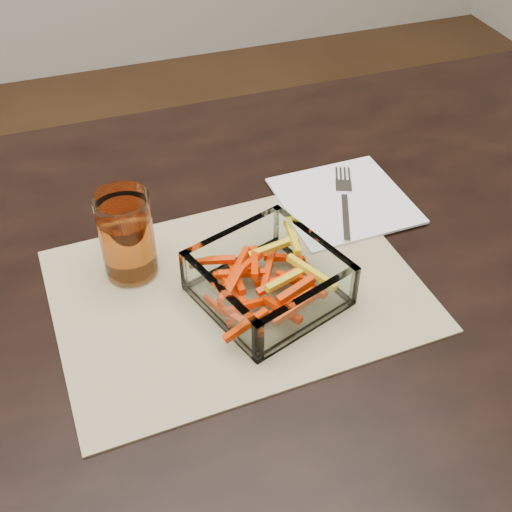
# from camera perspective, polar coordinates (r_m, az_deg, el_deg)

# --- Properties ---
(dining_table) EXTENTS (1.60, 0.90, 0.75)m
(dining_table) POSITION_cam_1_polar(r_m,az_deg,el_deg) (0.91, -0.05, -4.94)
(dining_table) COLOR black
(dining_table) RESTS_ON ground
(placemat) EXTENTS (0.46, 0.35, 0.00)m
(placemat) POSITION_cam_1_polar(r_m,az_deg,el_deg) (0.81, -1.70, -3.02)
(placemat) COLOR tan
(placemat) RESTS_ON dining_table
(glass_bowl) EXTENTS (0.20, 0.20, 0.06)m
(glass_bowl) POSITION_cam_1_polar(r_m,az_deg,el_deg) (0.79, 1.09, -2.28)
(glass_bowl) COLOR white
(glass_bowl) RESTS_ON placemat
(tumbler) EXTENTS (0.07, 0.07, 0.12)m
(tumbler) POSITION_cam_1_polar(r_m,az_deg,el_deg) (0.82, -11.38, 1.53)
(tumbler) COLOR white
(tumbler) RESTS_ON placemat
(napkin) EXTENTS (0.18, 0.18, 0.00)m
(napkin) POSITION_cam_1_polar(r_m,az_deg,el_deg) (0.96, 7.84, 4.94)
(napkin) COLOR white
(napkin) RESTS_ON placemat
(fork) EXTENTS (0.08, 0.17, 0.00)m
(fork) POSITION_cam_1_polar(r_m,az_deg,el_deg) (0.95, 7.87, 5.03)
(fork) COLOR silver
(fork) RESTS_ON napkin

